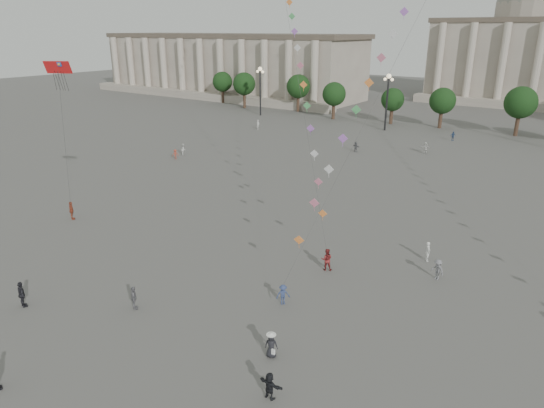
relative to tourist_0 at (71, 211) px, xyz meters
The scene contains 22 objects.
ground 24.09m from the tourist_0, 17.63° to the right, with size 360.00×360.00×0.00m, color #504E4B.
hall_west 101.32m from the tourist_0, 121.01° to the left, with size 84.00×26.22×17.20m.
hall_central 124.77m from the tourist_0, 79.34° to the left, with size 48.30×34.30×35.50m.
tree_row 74.47m from the tourist_0, 72.02° to the left, with size 137.12×5.12×8.00m.
lamp_post_far_west 66.78m from the tourist_0, 109.38° to the left, with size 2.00×0.90×10.65m.
lamp_post_mid_west 63.53m from the tourist_0, 82.78° to the left, with size 2.00×0.90×10.65m.
person_crowd_0 64.38m from the tourist_0, 70.56° to the left, with size 0.96×0.40×1.65m, color #354E78.
person_crowd_1 27.94m from the tourist_0, 110.87° to the left, with size 0.87×0.68×1.80m, color silver.
person_crowd_2 25.26m from the tourist_0, 111.16° to the left, with size 0.98×0.56×1.51m, color #9E3C2B.
person_crowd_3 32.97m from the tourist_0, 16.32° to the right, with size 1.47×0.47×1.58m, color black.
person_crowd_4 53.03m from the tourist_0, 67.25° to the left, with size 1.66×0.53×1.79m, color silver.
person_crowd_6 35.98m from the tourist_0, 14.40° to the left, with size 1.10×0.63×1.71m, color slate.
person_crowd_10 50.71m from the tourist_0, 104.38° to the left, with size 0.69×0.45×1.88m, color beige.
person_crowd_12 44.90m from the tourist_0, 75.74° to the left, with size 1.51×0.48×1.63m, color #5D5D62.
person_crowd_13 35.18m from the tourist_0, 19.54° to the left, with size 0.63×0.41×1.71m, color white.
tourist_0 is the anchor object (origin of this frame).
tourist_3 20.27m from the tourist_0, 22.02° to the right, with size 1.03×0.43×1.76m, color slate.
tourist_4 17.00m from the tourist_0, 44.66° to the right, with size 1.14×0.48×1.95m, color black.
kite_flyer_0 27.48m from the tourist_0, 11.23° to the left, with size 0.91×0.71×1.87m, color maroon.
kite_flyer_1 27.00m from the tourist_0, ahead, with size 1.00×0.57×1.54m, color navy.
hat_person 30.39m from the tourist_0, 12.13° to the right, with size 0.93×0.79×1.69m.
dragon_kite 15.10m from the tourist_0, 25.05° to the right, with size 3.84×2.08×15.26m.
Camera 1 is at (20.79, -18.94, 18.64)m, focal length 32.00 mm.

